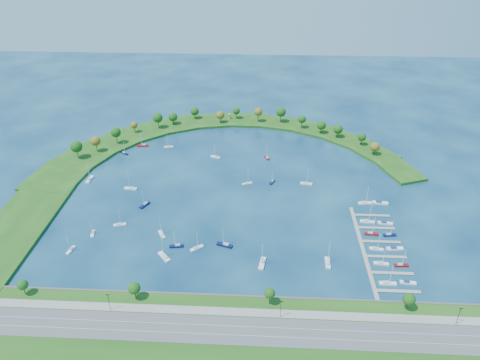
{
  "coord_description": "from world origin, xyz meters",
  "views": [
    {
      "loc": [
        18.94,
        -261.05,
        161.68
      ],
      "look_at": [
        5.0,
        5.0,
        4.0
      ],
      "focal_mm": 33.29,
      "sensor_mm": 36.0,
      "label": 1
    }
  ],
  "objects_px": {
    "docked_boat_7": "(390,234)",
    "moored_boat_17": "(176,246)",
    "moored_boat_5": "(262,263)",
    "docked_boat_1": "(408,283)",
    "docked_boat_0": "(388,283)",
    "moored_boat_0": "(90,179)",
    "moored_boat_12": "(169,146)",
    "docked_boat_11": "(380,203)",
    "docked_boat_6": "(371,233)",
    "moored_boat_6": "(71,250)",
    "moored_boat_15": "(93,233)",
    "moored_boat_19": "(145,204)",
    "docked_boat_4": "(376,248)",
    "moored_boat_9": "(272,182)",
    "docked_boat_5": "(395,248)",
    "moored_boat_3": "(197,248)",
    "docked_boat_3": "(401,265)",
    "docked_boat_8": "(367,221)",
    "moored_boat_13": "(143,145)",
    "moored_boat_11": "(120,224)",
    "moored_boat_18": "(306,183)",
    "docked_boat_10": "(365,203)",
    "moored_boat_16": "(164,256)",
    "moored_boat_7": "(267,157)",
    "moored_boat_10": "(225,244)",
    "moored_boat_20": "(328,262)",
    "dock_system": "(376,249)",
    "moored_boat_4": "(131,188)",
    "moored_boat_8": "(247,183)",
    "docked_boat_2": "(381,263)",
    "moored_boat_14": "(216,157)",
    "moored_boat_2": "(124,153)",
    "docked_boat_9": "(385,223)",
    "harbor_tower": "(229,116)"
  },
  "relations": [
    {
      "from": "moored_boat_19",
      "to": "moored_boat_12",
      "type": "bearing_deg",
      "value": -152.29
    },
    {
      "from": "docked_boat_9",
      "to": "moored_boat_5",
      "type": "bearing_deg",
      "value": -144.84
    },
    {
      "from": "moored_boat_4",
      "to": "docked_boat_5",
      "type": "distance_m",
      "value": 175.12
    },
    {
      "from": "moored_boat_19",
      "to": "moored_boat_5",
      "type": "bearing_deg",
      "value": 82.75
    },
    {
      "from": "dock_system",
      "to": "moored_boat_16",
      "type": "xyz_separation_m",
      "value": [
        -117.95,
        -13.53,
        0.63
      ]
    },
    {
      "from": "docked_boat_7",
      "to": "moored_boat_17",
      "type": "bearing_deg",
      "value": -179.19
    },
    {
      "from": "harbor_tower",
      "to": "moored_boat_15",
      "type": "relative_size",
      "value": 0.47
    },
    {
      "from": "moored_boat_6",
      "to": "harbor_tower",
      "type": "bearing_deg",
      "value": 169.4
    },
    {
      "from": "moored_boat_9",
      "to": "docked_boat_5",
      "type": "bearing_deg",
      "value": 66.79
    },
    {
      "from": "moored_boat_16",
      "to": "moored_boat_20",
      "type": "xyz_separation_m",
      "value": [
        89.37,
        -0.35,
        -0.03
      ]
    },
    {
      "from": "docked_boat_7",
      "to": "docked_boat_6",
      "type": "bearing_deg",
      "value": 170.2
    },
    {
      "from": "moored_boat_6",
      "to": "moored_boat_15",
      "type": "xyz_separation_m",
      "value": [
        7.29,
        15.59,
        -0.02
      ]
    },
    {
      "from": "docked_boat_8",
      "to": "dock_system",
      "type": "bearing_deg",
      "value": -84.66
    },
    {
      "from": "moored_boat_16",
      "to": "docked_boat_9",
      "type": "relative_size",
      "value": 1.55
    },
    {
      "from": "moored_boat_11",
      "to": "moored_boat_16",
      "type": "xyz_separation_m",
      "value": [
        32.98,
        -28.25,
        0.1
      ]
    },
    {
      "from": "docked_boat_0",
      "to": "moored_boat_0",
      "type": "bearing_deg",
      "value": 153.98
    },
    {
      "from": "moored_boat_5",
      "to": "moored_boat_20",
      "type": "distance_m",
      "value": 35.4
    },
    {
      "from": "docked_boat_6",
      "to": "docked_boat_10",
      "type": "xyz_separation_m",
      "value": [
        2.39,
        32.93,
        0.04
      ]
    },
    {
      "from": "moored_boat_8",
      "to": "docked_boat_2",
      "type": "relative_size",
      "value": 0.89
    },
    {
      "from": "moored_boat_4",
      "to": "docked_boat_7",
      "type": "distance_m",
      "value": 171.55
    },
    {
      "from": "docked_boat_8",
      "to": "moored_boat_13",
      "type": "bearing_deg",
      "value": 154.96
    },
    {
      "from": "docked_boat_3",
      "to": "moored_boat_3",
      "type": "bearing_deg",
      "value": 171.42
    },
    {
      "from": "docked_boat_1",
      "to": "docked_boat_11",
      "type": "height_order",
      "value": "docked_boat_11"
    },
    {
      "from": "moored_boat_12",
      "to": "moored_boat_17",
      "type": "bearing_deg",
      "value": 94.18
    },
    {
      "from": "moored_boat_4",
      "to": "moored_boat_5",
      "type": "relative_size",
      "value": 0.92
    },
    {
      "from": "moored_boat_14",
      "to": "moored_boat_15",
      "type": "bearing_deg",
      "value": 81.91
    },
    {
      "from": "moored_boat_2",
      "to": "moored_boat_17",
      "type": "height_order",
      "value": "moored_boat_17"
    },
    {
      "from": "moored_boat_2",
      "to": "moored_boat_11",
      "type": "relative_size",
      "value": 0.92
    },
    {
      "from": "harbor_tower",
      "to": "moored_boat_19",
      "type": "xyz_separation_m",
      "value": [
        -44.85,
        -142.42,
        -3.4
      ]
    },
    {
      "from": "moored_boat_12",
      "to": "docked_boat_11",
      "type": "xyz_separation_m",
      "value": [
        154.06,
        -74.75,
        -0.13
      ]
    },
    {
      "from": "docked_boat_1",
      "to": "moored_boat_13",
      "type": "bearing_deg",
      "value": 144.15
    },
    {
      "from": "moored_boat_3",
      "to": "docked_boat_9",
      "type": "relative_size",
      "value": 1.27
    },
    {
      "from": "moored_boat_11",
      "to": "docked_boat_4",
      "type": "height_order",
      "value": "docked_boat_4"
    },
    {
      "from": "moored_boat_3",
      "to": "docked_boat_10",
      "type": "height_order",
      "value": "docked_boat_10"
    },
    {
      "from": "moored_boat_7",
      "to": "moored_boat_10",
      "type": "height_order",
      "value": "moored_boat_10"
    },
    {
      "from": "moored_boat_18",
      "to": "docked_boat_7",
      "type": "height_order",
      "value": "moored_boat_18"
    },
    {
      "from": "moored_boat_5",
      "to": "docked_boat_0",
      "type": "distance_m",
      "value": 65.24
    },
    {
      "from": "moored_boat_8",
      "to": "moored_boat_14",
      "type": "height_order",
      "value": "moored_boat_14"
    },
    {
      "from": "moored_boat_12",
      "to": "docked_boat_4",
      "type": "height_order",
      "value": "docked_boat_4"
    },
    {
      "from": "docked_boat_1",
      "to": "docked_boat_9",
      "type": "xyz_separation_m",
      "value": [
        -0.01,
        51.35,
        0.07
      ]
    },
    {
      "from": "docked_boat_3",
      "to": "docked_boat_8",
      "type": "distance_m",
      "value": 40.59
    },
    {
      "from": "moored_boat_8",
      "to": "docked_boat_4",
      "type": "bearing_deg",
      "value": -64.41
    },
    {
      "from": "moored_boat_17",
      "to": "moored_boat_19",
      "type": "relative_size",
      "value": 0.95
    },
    {
      "from": "moored_boat_3",
      "to": "docked_boat_0",
      "type": "height_order",
      "value": "docked_boat_0"
    },
    {
      "from": "moored_boat_8",
      "to": "docked_boat_0",
      "type": "bearing_deg",
      "value": -74.13
    },
    {
      "from": "moored_boat_11",
      "to": "docked_boat_7",
      "type": "relative_size",
      "value": 1.01
    },
    {
      "from": "moored_boat_9",
      "to": "moored_boat_11",
      "type": "xyz_separation_m",
      "value": [
        -93.27,
        -55.71,
        0.03
      ]
    },
    {
      "from": "moored_boat_4",
      "to": "docked_boat_4",
      "type": "bearing_deg",
      "value": 165.03
    },
    {
      "from": "moored_boat_5",
      "to": "docked_boat_1",
      "type": "bearing_deg",
      "value": 91.14
    },
    {
      "from": "moored_boat_7",
      "to": "moored_boat_20",
      "type": "bearing_deg",
      "value": 168.91
    }
  ]
}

